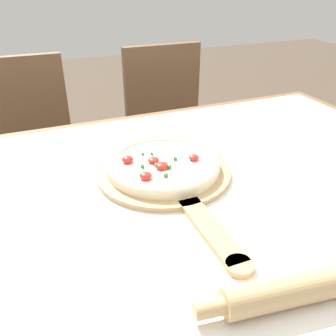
{
  "coord_description": "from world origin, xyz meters",
  "views": [
    {
      "loc": [
        -0.31,
        -0.61,
        1.2
      ],
      "look_at": [
        -0.04,
        0.07,
        0.79
      ],
      "focal_mm": 38.0,
      "sensor_mm": 36.0,
      "label": 1
    }
  ],
  "objects_px": {
    "pizza": "(163,164)",
    "chair_left": "(30,149)",
    "rolling_pin": "(321,284)",
    "chair_right": "(169,127)",
    "pizza_peel": "(167,176)"
  },
  "relations": [
    {
      "from": "pizza",
      "to": "chair_left",
      "type": "distance_m",
      "value": 0.88
    },
    {
      "from": "rolling_pin",
      "to": "chair_left",
      "type": "bearing_deg",
      "value": 107.61
    },
    {
      "from": "pizza",
      "to": "chair_left",
      "type": "xyz_separation_m",
      "value": [
        -0.31,
        0.79,
        -0.26
      ]
    },
    {
      "from": "pizza",
      "to": "chair_right",
      "type": "relative_size",
      "value": 0.31
    },
    {
      "from": "rolling_pin",
      "to": "chair_left",
      "type": "height_order",
      "value": "chair_left"
    },
    {
      "from": "pizza",
      "to": "chair_right",
      "type": "xyz_separation_m",
      "value": [
        0.34,
        0.79,
        -0.26
      ]
    },
    {
      "from": "chair_left",
      "to": "pizza_peel",
      "type": "bearing_deg",
      "value": -68.61
    },
    {
      "from": "chair_right",
      "to": "rolling_pin",
      "type": "bearing_deg",
      "value": -101.42
    },
    {
      "from": "rolling_pin",
      "to": "pizza",
      "type": "bearing_deg",
      "value": 100.79
    },
    {
      "from": "pizza_peel",
      "to": "pizza",
      "type": "distance_m",
      "value": 0.03
    },
    {
      "from": "pizza",
      "to": "rolling_pin",
      "type": "relative_size",
      "value": 0.68
    },
    {
      "from": "pizza_peel",
      "to": "pizza",
      "type": "relative_size",
      "value": 1.94
    },
    {
      "from": "rolling_pin",
      "to": "chair_left",
      "type": "distance_m",
      "value": 1.31
    },
    {
      "from": "chair_right",
      "to": "pizza_peel",
      "type": "bearing_deg",
      "value": -112.34
    },
    {
      "from": "chair_left",
      "to": "chair_right",
      "type": "relative_size",
      "value": 1.0
    }
  ]
}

